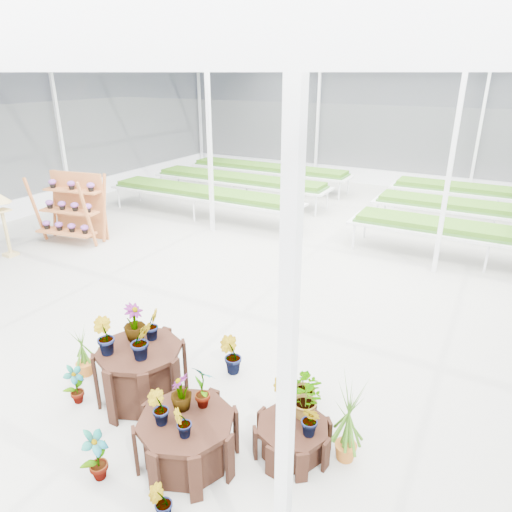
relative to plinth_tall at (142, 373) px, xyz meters
The scene contains 10 objects.
ground_plane 2.50m from the plinth_tall, 93.85° to the left, with size 24.00×24.00×0.00m, color gray.
greenhouse_shell 3.08m from the plinth_tall, 93.85° to the left, with size 18.00×24.00×4.50m, color white, non-canonical shape.
steel_frame 3.08m from the plinth_tall, 93.85° to the left, with size 18.00×24.00×4.50m, color silver, non-canonical shape.
nursery_benches 9.66m from the plinth_tall, 90.98° to the left, with size 16.00×7.00×0.84m, color silver, non-canonical shape.
plinth_tall is the anchor object (origin of this frame).
plinth_mid 1.35m from the plinth_tall, 26.57° to the right, with size 1.15×1.15×0.61m, color black.
plinth_low 2.21m from the plinth_tall, ahead, with size 0.89×0.89×0.40m, color black.
shelf_rack 7.15m from the plinth_tall, 146.14° to the left, with size 1.69×0.89×1.79m, color #AA5E2F, non-canonical shape.
bird_table 6.94m from the plinth_tall, 158.99° to the left, with size 0.38×0.38×1.59m, color tan, non-canonical shape.
nursery_plants 0.98m from the plinth_tall, ahead, with size 4.84×2.72×1.33m.
Camera 1 is at (3.99, -6.23, 4.20)m, focal length 32.00 mm.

